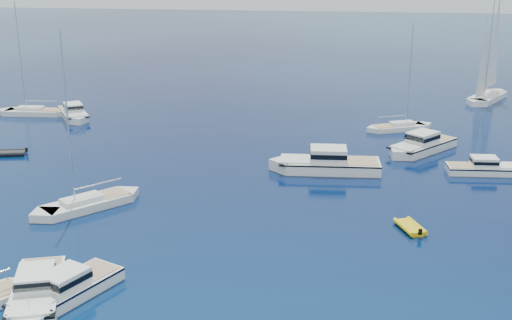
{
  "coord_description": "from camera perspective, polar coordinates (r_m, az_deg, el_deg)",
  "views": [
    {
      "loc": [
        7.16,
        -37.02,
        21.38
      ],
      "look_at": [
        -0.85,
        22.46,
        2.2
      ],
      "focal_mm": 46.99,
      "sensor_mm": 36.0,
      "label": 1
    }
  ],
  "objects": [
    {
      "name": "motor_cruiser_distant",
      "position": [
        75.4,
        13.82,
        0.72
      ],
      "size": [
        9.21,
        10.09,
        2.75
      ],
      "primitive_type": null,
      "rotation": [
        0.0,
        0.0,
        2.44
      ],
      "color": "silver",
      "rests_on": "ground"
    },
    {
      "name": "motor_cruiser_left",
      "position": [
        45.14,
        -16.0,
        -11.3
      ],
      "size": [
        6.39,
        9.45,
        2.39
      ],
      "primitive_type": null,
      "rotation": [
        0.0,
        0.0,
        2.71
      ],
      "color": "white",
      "rests_on": "ground"
    },
    {
      "name": "ground",
      "position": [
        43.34,
        -2.92,
        -11.86
      ],
      "size": [
        400.0,
        400.0,
        0.0
      ],
      "primitive_type": "plane",
      "color": "navy",
      "rests_on": "ground"
    },
    {
      "name": "sailboat_centre",
      "position": [
        83.71,
        12.1,
        2.52
      ],
      "size": [
        9.31,
        5.84,
        13.41
      ],
      "primitive_type": null,
      "rotation": [
        0.0,
        0.0,
        5.13
      ],
      "color": "silver",
      "rests_on": "ground"
    },
    {
      "name": "motor_cruiser_near",
      "position": [
        45.48,
        -18.12,
        -11.28
      ],
      "size": [
        5.86,
        10.14,
        2.55
      ],
      "primitive_type": null,
      "rotation": [
        0.0,
        0.0,
        3.46
      ],
      "color": "white",
      "rests_on": "ground"
    },
    {
      "name": "motor_cruiser_centre",
      "position": [
        67.2,
        5.94,
        -0.93
      ],
      "size": [
        12.06,
        4.33,
        3.11
      ],
      "primitive_type": null,
      "rotation": [
        0.0,
        0.0,
        1.63
      ],
      "color": "silver",
      "rests_on": "ground"
    },
    {
      "name": "tender_yellow",
      "position": [
        54.62,
        12.98,
        -5.8
      ],
      "size": [
        2.91,
        3.72,
        0.95
      ],
      "primitive_type": null,
      "rotation": [
        0.0,
        0.0,
        0.38
      ],
      "color": "yellow",
      "rests_on": "ground"
    },
    {
      "name": "motor_cruiser_far_r",
      "position": [
        69.95,
        18.89,
        -1.06
      ],
      "size": [
        8.32,
        3.05,
        2.14
      ],
      "primitive_type": null,
      "rotation": [
        0.0,
        0.0,
        4.78
      ],
      "color": "silver",
      "rests_on": "ground"
    },
    {
      "name": "tender_grey_far",
      "position": [
        76.76,
        -20.3,
        0.42
      ],
      "size": [
        4.22,
        2.92,
        0.95
      ],
      "primitive_type": null,
      "rotation": [
        0.0,
        0.0,
        1.8
      ],
      "color": "black",
      "rests_on": "ground"
    },
    {
      "name": "sailboat_mid_l",
      "position": [
        59.32,
        -14.18,
        -3.97
      ],
      "size": [
        9.19,
        9.85,
        15.73
      ],
      "primitive_type": null,
      "rotation": [
        0.0,
        0.0,
        2.42
      ],
      "color": "silver",
      "rests_on": "ground"
    },
    {
      "name": "motor_cruiser_horizon",
      "position": [
        90.87,
        -15.22,
        3.49
      ],
      "size": [
        7.31,
        9.41,
        2.44
      ],
      "primitive_type": null,
      "rotation": [
        0.0,
        0.0,
        3.69
      ],
      "color": "silver",
      "rests_on": "ground"
    },
    {
      "name": "sailboat_far_l",
      "position": [
        94.12,
        -18.37,
        3.68
      ],
      "size": [
        10.62,
        3.36,
        15.39
      ],
      "primitive_type": null,
      "rotation": [
        0.0,
        0.0,
        1.63
      ],
      "color": "silver",
      "rests_on": "ground"
    },
    {
      "name": "sailboat_sails_far",
      "position": [
        103.54,
        19.05,
        4.83
      ],
      "size": [
        8.63,
        11.98,
        17.64
      ],
      "primitive_type": null,
      "rotation": [
        0.0,
        0.0,
        2.63
      ],
      "color": "white",
      "rests_on": "ground"
    }
  ]
}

